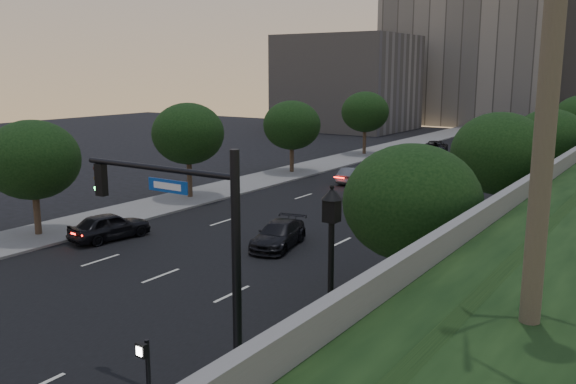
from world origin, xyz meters
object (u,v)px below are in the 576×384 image
Objects in this scene: pedestrian_a at (347,309)px; pedestrian_c at (434,240)px; sedan_mid_left at (352,175)px; sedan_near_right at (279,235)px; pedestrian_b at (422,257)px; traffic_signal_mast at (204,272)px; sedan_far_left at (435,148)px; sedan_far_right at (479,169)px; sedan_near_left at (110,226)px; street_lamp at (331,282)px.

pedestrian_a is 9.79m from pedestrian_c.
sedan_near_right is at bearing 97.61° from sedan_mid_left.
pedestrian_b is 1.06× the size of pedestrian_c.
traffic_signal_mast is 52.79m from sedan_far_left.
traffic_signal_mast is at bearing 96.37° from pedestrian_a.
sedan_far_right is 34.45m from pedestrian_a.
sedan_far_left is 1.31× the size of sedan_far_right.
sedan_near_left is at bearing 73.50° from sedan_mid_left.
pedestrian_a is at bearing 78.57° from traffic_signal_mast.
pedestrian_a is (16.21, -3.52, 0.17)m from sedan_near_left.
sedan_far_left reaches higher than sedan_far_right.
traffic_signal_mast is 1.80× the size of sedan_mid_left.
sedan_far_right is (-4.55, 39.79, -2.97)m from traffic_signal_mast.
traffic_signal_mast is 1.25× the size of street_lamp.
traffic_signal_mast reaches higher than pedestrian_a.
street_lamp is 2.78m from pedestrian_a.
pedestrian_a is (-0.55, 2.11, -1.72)m from street_lamp.
street_lamp is 49.63m from sedan_far_left.
pedestrian_b is at bearing 92.54° from sedan_far_left.
sedan_mid_left is at bearing 111.22° from traffic_signal_mast.
pedestrian_c reaches higher than pedestrian_a.
street_lamp is 12.87m from sedan_near_right.
sedan_near_left is 32.21m from sedan_far_right.
sedan_near_left is at bearing 69.59° from sedan_far_left.
traffic_signal_mast is at bearing 86.75° from sedan_far_left.
traffic_signal_mast is at bearing 157.85° from sedan_near_left.
pedestrian_b is (13.28, -18.65, 0.35)m from sedan_mid_left.
sedan_far_left is at bearing 126.16° from sedan_far_right.
pedestrian_c is (5.12, -24.20, 0.24)m from sedan_far_right.
street_lamp reaches higher than sedan_far_left.
street_lamp is 17.78m from sedan_near_left.
sedan_mid_left is 28.71m from pedestrian_a.
pedestrian_c is at bearing -70.77° from pedestrian_b.
sedan_mid_left is at bearing 74.30° from sedan_far_left.
pedestrian_c is (15.61, 6.25, 0.20)m from sedan_near_left.
sedan_near_right is at bearing -93.92° from sedan_far_right.
sedan_near_right is at bearing 4.22° from pedestrian_b.
pedestrian_b is at bearing -17.29° from sedan_near_right.
street_lamp is at bearing 89.71° from sedan_far_left.
pedestrian_a is (13.80, -45.36, 0.16)m from sedan_far_left.
street_lamp is 3.34× the size of pedestrian_b.
pedestrian_a reaches higher than sedan_mid_left.
street_lamp reaches higher than sedan_near_left.
sedan_far_right is 24.74m from pedestrian_c.
traffic_signal_mast reaches higher than pedestrian_c.
sedan_far_left is at bearing -83.60° from sedan_near_left.
sedan_mid_left is 18.86m from sedan_near_right.
sedan_far_left reaches higher than sedan_mid_left.
pedestrian_b is (-0.03, 6.79, 0.08)m from pedestrian_a.
sedan_far_left is (-0.49, 19.92, 0.11)m from sedan_mid_left.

